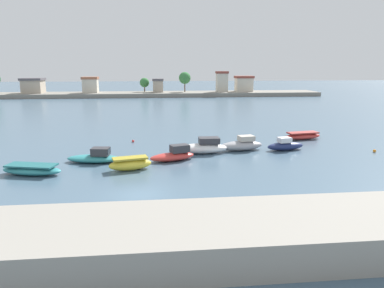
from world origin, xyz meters
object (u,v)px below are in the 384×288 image
object	(u,v)px
moored_boat_5	(242,145)
moored_boat_7	(303,136)
moored_boat_0	(32,170)
mooring_buoy_0	(133,141)
moored_boat_3	(174,155)
mooring_buoy_1	(375,151)
moored_boat_4	(204,147)
moored_boat_1	(95,157)
moored_boat_6	(285,145)
moored_boat_2	(130,164)

from	to	relation	value
moored_boat_5	moored_boat_7	xyz separation A→B (m)	(9.52, 5.31, -0.18)
moored_boat_0	mooring_buoy_0	world-z (taller)	moored_boat_0
moored_boat_3	mooring_buoy_1	size ratio (longest dim) A/B	14.80
moored_boat_7	mooring_buoy_1	world-z (taller)	moored_boat_7
moored_boat_3	moored_boat_4	xyz separation A→B (m)	(3.48, 2.79, 0.11)
moored_boat_1	moored_boat_3	bearing A→B (deg)	7.39
moored_boat_3	mooring_buoy_0	distance (m)	10.48
moored_boat_0	moored_boat_4	xyz separation A→B (m)	(16.41, 6.34, 0.23)
moored_boat_3	moored_boat_6	bearing A→B (deg)	-4.33
moored_boat_1	moored_boat_7	world-z (taller)	moored_boat_1
moored_boat_4	mooring_buoy_1	size ratio (longest dim) A/B	16.03
moored_boat_0	moored_boat_4	bearing A→B (deg)	35.13
moored_boat_0	moored_boat_1	xyz separation A→B (m)	(4.98, 3.71, 0.05)
moored_boat_0	moored_boat_3	bearing A→B (deg)	29.37
mooring_buoy_1	moored_boat_7	bearing A→B (deg)	122.89
moored_boat_4	moored_boat_5	size ratio (longest dim) A/B	1.03
moored_boat_1	moored_boat_6	distance (m)	21.23
mooring_buoy_0	mooring_buoy_1	xyz separation A→B (m)	(27.34, -8.29, 0.01)
moored_boat_6	moored_boat_5	bearing A→B (deg)	165.01
moored_boat_1	moored_boat_4	xyz separation A→B (m)	(11.43, 2.63, 0.19)
moored_boat_5	moored_boat_6	xyz separation A→B (m)	(5.01, -0.46, -0.08)
moored_boat_0	moored_boat_7	size ratio (longest dim) A/B	1.09
moored_boat_0	moored_boat_1	distance (m)	6.20
moored_boat_4	mooring_buoy_1	distance (m)	19.28
moored_boat_6	moored_boat_7	size ratio (longest dim) A/B	0.88
moored_boat_3	mooring_buoy_0	size ratio (longest dim) A/B	15.87
mooring_buoy_0	moored_boat_7	bearing A→B (deg)	-1.00
moored_boat_4	mooring_buoy_0	bearing A→B (deg)	140.53
moored_boat_0	moored_boat_3	xyz separation A→B (m)	(12.93, 3.55, 0.12)
mooring_buoy_0	moored_boat_2	bearing A→B (deg)	-88.03
moored_boat_4	moored_boat_6	world-z (taller)	moored_boat_4
moored_boat_0	moored_boat_2	world-z (taller)	moored_boat_2
moored_boat_6	mooring_buoy_0	distance (m)	18.75
moored_boat_5	mooring_buoy_1	bearing A→B (deg)	-19.46
moored_boat_3	moored_boat_4	size ratio (longest dim) A/B	0.92
moored_boat_2	moored_boat_4	xyz separation A→B (m)	(7.71, 5.82, 0.09)
moored_boat_3	moored_boat_4	distance (m)	4.46
moored_boat_6	mooring_buoy_0	xyz separation A→B (m)	(-17.71, 6.16, -0.40)
moored_boat_4	moored_boat_7	distance (m)	15.39
moored_boat_3	moored_boat_7	xyz separation A→B (m)	(17.57, 8.99, -0.10)
moored_boat_1	moored_boat_7	bearing A→B (deg)	27.60
moored_boat_5	moored_boat_2	bearing A→B (deg)	-160.74
moored_boat_2	moored_boat_7	xyz separation A→B (m)	(21.80, 12.02, -0.13)
moored_boat_6	mooring_buoy_1	size ratio (longest dim) A/B	13.57
moored_boat_6	mooring_buoy_1	world-z (taller)	moored_boat_6
moored_boat_3	moored_boat_1	bearing A→B (deg)	160.70
moored_boat_2	moored_boat_3	size ratio (longest dim) A/B	0.84
moored_boat_0	moored_boat_2	bearing A→B (deg)	17.41
moored_boat_5	mooring_buoy_0	distance (m)	13.93
moored_boat_0	moored_boat_3	distance (m)	13.41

